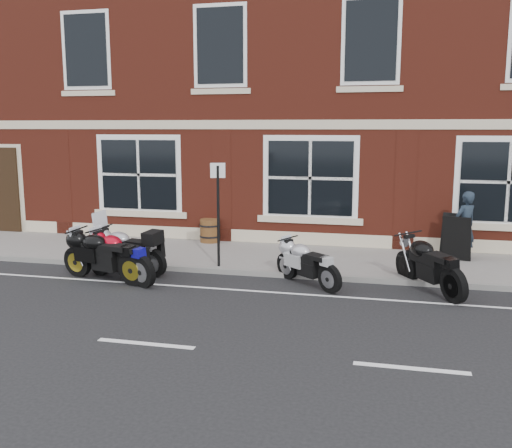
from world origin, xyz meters
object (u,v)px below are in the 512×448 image
(moto_sport_black, at_px, (103,254))
(barrel_planter, at_px, (210,231))
(moto_naked_black, at_px, (430,263))
(a_board_sign, at_px, (456,237))
(parking_sign, at_px, (218,207))
(moto_touring_silver, at_px, (126,248))
(pedestrian_left, at_px, (465,225))
(moto_sport_silver, at_px, (308,262))
(moto_sport_red, at_px, (120,255))

(moto_sport_black, xyz_separation_m, barrel_planter, (1.14, 4.04, -0.14))
(moto_sport_black, height_order, moto_naked_black, moto_naked_black)
(a_board_sign, xyz_separation_m, parking_sign, (-5.45, -2.03, 0.84))
(moto_naked_black, distance_m, parking_sign, 4.81)
(moto_naked_black, distance_m, a_board_sign, 2.73)
(moto_touring_silver, distance_m, moto_sport_black, 0.78)
(moto_touring_silver, height_order, pedestrian_left, pedestrian_left)
(pedestrian_left, bearing_deg, moto_naked_black, 30.48)
(moto_naked_black, bearing_deg, moto_sport_black, 155.20)
(moto_sport_black, height_order, parking_sign, parking_sign)
(moto_sport_black, height_order, moto_sport_silver, moto_sport_black)
(pedestrian_left, relative_size, barrel_planter, 2.57)
(a_board_sign, bearing_deg, parking_sign, -141.37)
(a_board_sign, xyz_separation_m, barrel_planter, (-6.53, 0.65, -0.23))
(moto_touring_silver, distance_m, barrel_planter, 3.42)
(pedestrian_left, distance_m, parking_sign, 6.06)
(moto_sport_red, bearing_deg, a_board_sign, -38.57)
(pedestrian_left, bearing_deg, parking_sign, -19.31)
(moto_sport_black, distance_m, pedestrian_left, 8.61)
(moto_naked_black, bearing_deg, a_board_sign, 42.50)
(moto_touring_silver, distance_m, parking_sign, 2.33)
(a_board_sign, distance_m, barrel_planter, 6.56)
(moto_sport_silver, distance_m, barrel_planter, 4.70)
(pedestrian_left, xyz_separation_m, barrel_planter, (-6.73, 0.58, -0.51))
(pedestrian_left, xyz_separation_m, parking_sign, (-5.66, -2.09, 0.55))
(moto_sport_black, bearing_deg, parking_sign, -43.53)
(barrel_planter, bearing_deg, a_board_sign, -5.67)
(moto_sport_red, xyz_separation_m, moto_naked_black, (6.56, 0.69, 0.01))
(moto_sport_silver, xyz_separation_m, barrel_planter, (-3.26, 3.38, -0.06))
(moto_naked_black, relative_size, a_board_sign, 1.84)
(barrel_planter, bearing_deg, moto_naked_black, -29.56)
(parking_sign, bearing_deg, moto_naked_black, -25.28)
(moto_sport_red, bearing_deg, pedestrian_left, -38.73)
(moto_touring_silver, relative_size, pedestrian_left, 1.25)
(moto_naked_black, relative_size, parking_sign, 0.85)
(moto_sport_red, height_order, pedestrian_left, pedestrian_left)
(pedestrian_left, bearing_deg, moto_sport_red, -15.42)
(moto_touring_silver, bearing_deg, pedestrian_left, -55.37)
(pedestrian_left, bearing_deg, a_board_sign, -21.37)
(moto_sport_silver, relative_size, moto_naked_black, 0.77)
(a_board_sign, bearing_deg, moto_sport_red, -137.39)
(pedestrian_left, bearing_deg, moto_touring_silver, -20.28)
(moto_naked_black, xyz_separation_m, a_board_sign, (0.77, 2.62, 0.08))
(moto_sport_black, distance_m, parking_sign, 2.76)
(moto_sport_red, relative_size, pedestrian_left, 1.23)
(moto_touring_silver, xyz_separation_m, a_board_sign, (7.50, 2.63, 0.10))
(moto_touring_silver, xyz_separation_m, pedestrian_left, (7.70, 2.70, 0.39))
(moto_touring_silver, bearing_deg, moto_sport_red, -150.26)
(moto_sport_silver, relative_size, pedestrian_left, 0.93)
(moto_touring_silver, relative_size, a_board_sign, 1.89)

